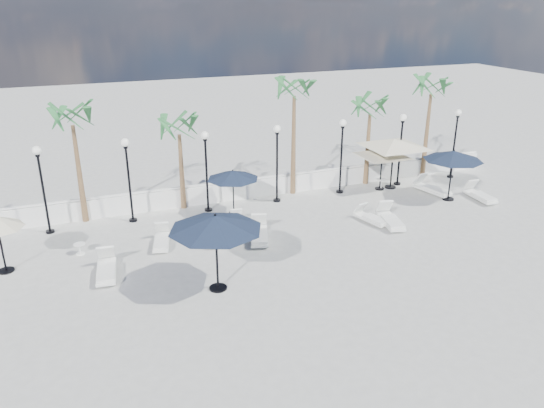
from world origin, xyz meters
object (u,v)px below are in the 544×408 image
object	(u,v)px
lounger_8	(480,195)
parasol_navy_mid	(233,175)
lounger_1	(212,236)
parasol_cream_sq_a	(394,139)
parasol_navy_left	(215,223)
lounger_3	(259,234)
lounger_0	(162,240)
lounger_6	(432,188)
lounger_7	(390,219)
lounger_2	(106,269)
lounger_5	(371,218)
lounger_4	(239,224)
parasol_cream_sq_b	(383,150)
parasol_navy_right	(453,156)

from	to	relation	value
lounger_8	parasol_navy_mid	distance (m)	12.42
lounger_1	parasol_cream_sq_a	size ratio (longest dim) A/B	0.31
parasol_navy_left	lounger_3	bearing A→B (deg)	50.55
lounger_0	lounger_6	xyz separation A→B (m)	(14.13, 1.18, 0.03)
lounger_7	parasol_cream_sq_a	size ratio (longest dim) A/B	0.39
lounger_2	lounger_5	world-z (taller)	lounger_2
lounger_6	lounger_3	bearing A→B (deg)	179.32
lounger_0	lounger_4	size ratio (longest dim) A/B	1.12
lounger_2	parasol_cream_sq_b	world-z (taller)	parasol_cream_sq_b
parasol_navy_left	parasol_cream_sq_b	xyz separation A→B (m)	(10.74, 6.86, -0.35)
lounger_5	parasol_navy_mid	distance (m)	6.54
lounger_6	parasol_navy_mid	size ratio (longest dim) A/B	0.92
lounger_0	lounger_1	bearing A→B (deg)	2.83
lounger_6	lounger_7	world-z (taller)	lounger_7
lounger_1	lounger_8	distance (m)	13.78
lounger_1	lounger_4	xyz separation A→B (m)	(1.46, 0.89, -0.01)
lounger_6	parasol_navy_mid	xyz separation A→B (m)	(-10.38, 1.00, 1.63)
lounger_1	parasol_navy_right	world-z (taller)	parasol_navy_right
parasol_navy_left	parasol_navy_right	world-z (taller)	parasol_navy_left
lounger_4	parasol_navy_right	world-z (taller)	parasol_navy_right
lounger_1	lounger_0	bearing A→B (deg)	172.53
parasol_cream_sq_a	parasol_navy_left	bearing A→B (deg)	-148.94
lounger_4	parasol_navy_mid	size ratio (longest dim) A/B	0.72
lounger_1	parasol_navy_left	distance (m)	4.51
lounger_4	lounger_7	distance (m)	6.72
lounger_2	lounger_4	xyz separation A→B (m)	(5.79, 2.31, -0.05)
lounger_0	parasol_navy_right	distance (m)	14.46
lounger_1	parasol_cream_sq_b	bearing A→B (deg)	20.22
lounger_4	lounger_7	xyz separation A→B (m)	(6.40, -2.06, 0.06)
lounger_4	parasol_navy_mid	bearing A→B (deg)	87.19
lounger_4	lounger_7	bearing A→B (deg)	-10.81
lounger_1	parasol_navy_left	xyz separation A→B (m)	(-0.79, -3.81, 2.26)
lounger_1	parasol_cream_sq_b	size ratio (longest dim) A/B	0.39
lounger_1	lounger_4	bearing A→B (deg)	34.36
lounger_1	parasol_cream_sq_b	world-z (taller)	parasol_cream_sq_b
lounger_3	lounger_6	world-z (taller)	lounger_3
lounger_0	parasol_cream_sq_a	bearing A→B (deg)	25.46
lounger_2	lounger_8	xyz separation A→B (m)	(18.10, 1.34, -0.01)
lounger_1	lounger_6	bearing A→B (deg)	10.50
lounger_5	parasol_cream_sq_b	bearing A→B (deg)	38.60
lounger_5	parasol_navy_left	distance (m)	8.92
lounger_0	parasol_cream_sq_a	distance (m)	13.10
lounger_4	parasol_cream_sq_a	xyz separation A→B (m)	(9.14, 2.16, 2.43)
lounger_1	lounger_7	xyz separation A→B (m)	(7.86, -1.17, 0.04)
parasol_navy_mid	parasol_navy_right	bearing A→B (deg)	-11.11
parasol_navy_left	parasol_navy_mid	bearing A→B (deg)	68.22
lounger_1	parasol_navy_right	distance (m)	12.50
lounger_3	parasol_navy_right	bearing A→B (deg)	24.41
lounger_1	lounger_4	world-z (taller)	lounger_1
lounger_3	parasol_cream_sq_a	size ratio (longest dim) A/B	0.38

